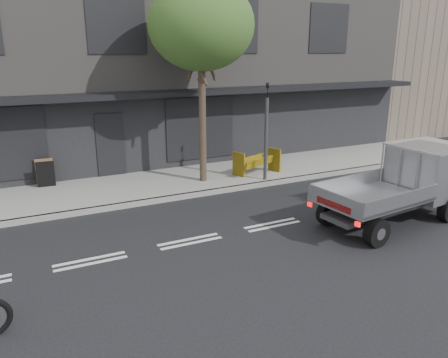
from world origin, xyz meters
TOP-DOWN VIEW (x-y plane):
  - ground at (0.00, 0.00)m, footprint 80.00×80.00m
  - sidewalk at (0.00, 4.70)m, footprint 32.00×3.20m
  - kerb at (0.00, 3.10)m, footprint 32.00×0.20m
  - building_main at (0.00, 11.30)m, footprint 26.00×10.00m
  - building_neighbour at (20.00, 11.30)m, footprint 14.00×10.00m
  - street_tree at (2.20, 4.20)m, footprint 3.40×3.40m
  - traffic_light_pole at (4.20, 3.35)m, footprint 0.12×0.12m
  - flatbed_ute at (6.34, -1.17)m, footprint 4.57×2.24m
  - construction_barrier at (4.33, 3.91)m, footprint 1.75×1.20m
  - sandwich_board at (-2.79, 5.78)m, footprint 0.59×0.41m

SIDE VIEW (x-z plane):
  - ground at x=0.00m, z-range 0.00..0.00m
  - sidewalk at x=0.00m, z-range 0.00..0.15m
  - kerb at x=0.00m, z-range 0.00..0.15m
  - sandwich_board at x=-2.79m, z-range 0.15..1.05m
  - construction_barrier at x=4.33m, z-range 0.15..1.06m
  - flatbed_ute at x=6.34m, z-range 0.14..2.18m
  - traffic_light_pole at x=4.20m, z-range -0.10..3.40m
  - building_main at x=0.00m, z-range 0.00..8.00m
  - building_neighbour at x=20.00m, z-range 0.00..10.00m
  - street_tree at x=2.20m, z-range 1.90..8.65m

